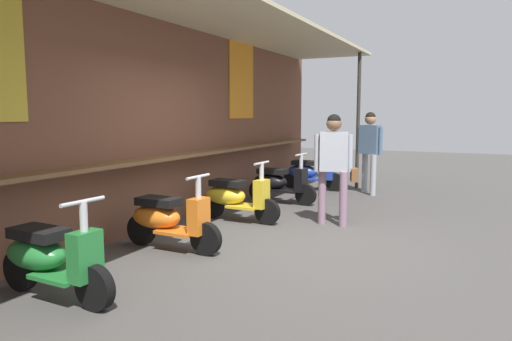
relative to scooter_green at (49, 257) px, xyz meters
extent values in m
plane|color=#474442|center=(2.68, -1.08, -0.39)|extent=(33.72, 33.72, 0.00)
cube|color=brown|center=(2.68, 0.94, 1.27)|extent=(12.04, 0.25, 3.31)
cube|color=brown|center=(2.68, 0.64, 0.67)|extent=(10.84, 0.36, 0.05)
cube|color=orange|center=(5.34, 0.80, 1.98)|extent=(0.97, 0.02, 1.52)
cube|color=beige|center=(2.68, -0.10, 2.71)|extent=(11.56, 1.84, 0.06)
cylinder|color=#332D28|center=(7.73, -0.92, 1.16)|extent=(0.08, 0.08, 3.10)
ellipsoid|color=#237533|center=(0.01, 0.17, 0.01)|extent=(0.41, 0.72, 0.30)
cube|color=black|center=(0.01, 0.12, 0.21)|extent=(0.32, 0.56, 0.10)
cube|color=#237533|center=(-0.01, -0.18, -0.14)|extent=(0.40, 0.52, 0.04)
cube|color=#237533|center=(-0.02, -0.48, 0.08)|extent=(0.29, 0.17, 0.44)
cylinder|color=#B7B7BC|center=(-0.02, -0.48, 0.21)|extent=(0.07, 0.07, 0.70)
cylinder|color=#B7B7BC|center=(-0.02, -0.48, 0.56)|extent=(0.46, 0.06, 0.04)
cylinder|color=black|center=(-0.03, -0.58, -0.19)|extent=(0.12, 0.40, 0.40)
cylinder|color=black|center=(0.02, 0.42, -0.19)|extent=(0.12, 0.40, 0.40)
ellipsoid|color=orange|center=(1.79, 0.17, 0.01)|extent=(0.39, 0.71, 0.30)
cube|color=black|center=(1.79, 0.12, 0.21)|extent=(0.31, 0.56, 0.10)
cube|color=orange|center=(1.78, -0.18, -0.14)|extent=(0.39, 0.51, 0.04)
cube|color=orange|center=(1.78, -0.48, 0.08)|extent=(0.28, 0.17, 0.44)
cylinder|color=#B7B7BC|center=(1.78, -0.48, 0.21)|extent=(0.07, 0.07, 0.70)
cylinder|color=#B7B7BC|center=(1.78, -0.48, 0.56)|extent=(0.46, 0.05, 0.04)
cylinder|color=black|center=(1.78, -0.58, -0.19)|extent=(0.11, 0.40, 0.40)
cylinder|color=black|center=(1.80, 0.42, -0.19)|extent=(0.11, 0.40, 0.40)
ellipsoid|color=gold|center=(3.56, 0.17, 0.01)|extent=(0.40, 0.71, 0.30)
cube|color=black|center=(3.56, 0.12, 0.21)|extent=(0.31, 0.56, 0.10)
cube|color=gold|center=(3.56, -0.18, -0.14)|extent=(0.39, 0.51, 0.04)
cube|color=gold|center=(3.55, -0.48, 0.08)|extent=(0.28, 0.17, 0.44)
cylinder|color=#B7B7BC|center=(3.55, -0.48, 0.21)|extent=(0.07, 0.07, 0.70)
cylinder|color=#B7B7BC|center=(3.55, -0.48, 0.56)|extent=(0.46, 0.05, 0.04)
cylinder|color=black|center=(3.55, -0.58, -0.19)|extent=(0.11, 0.40, 0.40)
cylinder|color=black|center=(3.57, 0.42, -0.19)|extent=(0.11, 0.40, 0.40)
ellipsoid|color=black|center=(5.31, 0.17, 0.01)|extent=(0.42, 0.72, 0.30)
cube|color=black|center=(5.30, 0.12, 0.21)|extent=(0.33, 0.57, 0.10)
cube|color=black|center=(5.29, -0.18, -0.14)|extent=(0.41, 0.52, 0.04)
cube|color=black|center=(5.27, -0.48, 0.08)|extent=(0.29, 0.18, 0.44)
cylinder|color=#B7B7BC|center=(5.27, -0.48, 0.21)|extent=(0.07, 0.07, 0.70)
cylinder|color=#B7B7BC|center=(5.27, -0.48, 0.56)|extent=(0.46, 0.07, 0.04)
cylinder|color=black|center=(5.26, -0.58, -0.19)|extent=(0.13, 0.41, 0.40)
cylinder|color=black|center=(5.32, 0.42, -0.19)|extent=(0.13, 0.41, 0.40)
ellipsoid|color=#233D9E|center=(7.08, 0.17, 0.01)|extent=(0.40, 0.71, 0.30)
cube|color=black|center=(7.08, 0.12, 0.21)|extent=(0.32, 0.56, 0.10)
cube|color=#233D9E|center=(7.09, -0.18, -0.14)|extent=(0.40, 0.51, 0.04)
cube|color=#233D9E|center=(7.10, -0.48, 0.08)|extent=(0.29, 0.17, 0.44)
cylinder|color=#B7B7BC|center=(7.10, -0.48, 0.21)|extent=(0.07, 0.07, 0.70)
cylinder|color=#B7B7BC|center=(7.10, -0.48, 0.56)|extent=(0.46, 0.05, 0.04)
cylinder|color=black|center=(7.11, -0.58, -0.19)|extent=(0.11, 0.40, 0.40)
cylinder|color=black|center=(7.07, 0.42, -0.19)|extent=(0.11, 0.40, 0.40)
cylinder|color=gray|center=(3.97, -1.32, 0.03)|extent=(0.12, 0.12, 0.84)
cylinder|color=gray|center=(3.94, -1.66, 0.03)|extent=(0.12, 0.12, 0.84)
cube|color=#999EA8|center=(3.96, -1.49, 0.74)|extent=(0.33, 0.46, 0.59)
sphere|color=brown|center=(3.96, -1.49, 1.16)|extent=(0.23, 0.23, 0.23)
sphere|color=black|center=(3.96, -1.49, 1.20)|extent=(0.21, 0.21, 0.21)
cylinder|color=#999EA8|center=(3.87, -1.26, 0.72)|extent=(0.08, 0.08, 0.56)
cylinder|color=#999EA8|center=(4.04, -1.72, 0.72)|extent=(0.08, 0.08, 0.56)
cube|color=brown|center=(4.08, -1.78, 0.39)|extent=(0.28, 0.18, 0.20)
cylinder|color=#999EA8|center=(6.90, -1.47, 0.04)|extent=(0.12, 0.12, 0.86)
cylinder|color=#999EA8|center=(7.19, -1.22, 0.04)|extent=(0.12, 0.12, 0.86)
cube|color=slate|center=(7.05, -1.35, 0.77)|extent=(0.33, 0.47, 0.61)
sphere|color=#A37556|center=(7.05, -1.35, 1.20)|extent=(0.23, 0.23, 0.23)
sphere|color=black|center=(7.05, -1.35, 1.24)|extent=(0.21, 0.21, 0.21)
cylinder|color=slate|center=(6.97, -1.59, 0.75)|extent=(0.08, 0.08, 0.57)
cylinder|color=slate|center=(7.13, -1.10, 0.75)|extent=(0.08, 0.08, 0.57)
camera|label=1|loc=(-2.95, -3.56, 1.31)|focal=33.20mm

